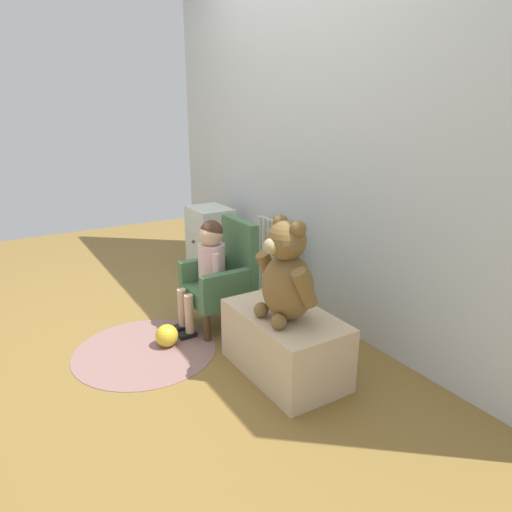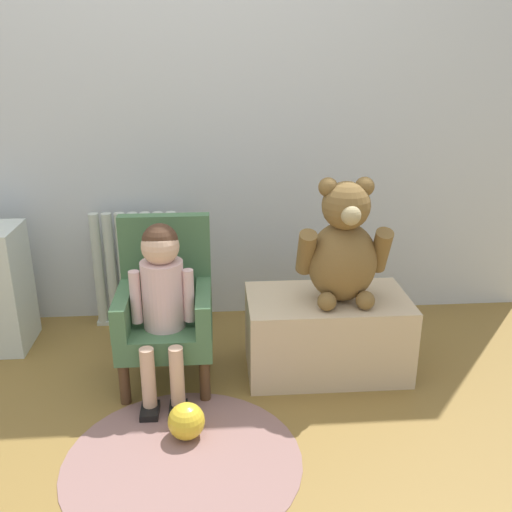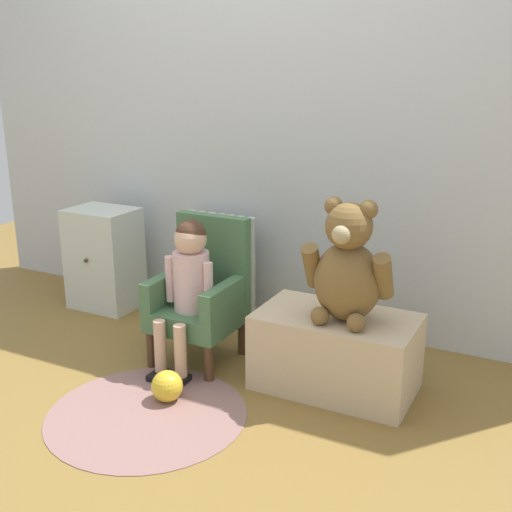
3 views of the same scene
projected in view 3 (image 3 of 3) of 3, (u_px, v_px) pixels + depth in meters
The scene contains 10 objects.
ground_plane at pixel (150, 395), 2.80m from camera, with size 6.00×6.00×0.00m, color olive.
back_wall at pixel (262, 101), 3.37m from camera, with size 3.80×0.05×2.40m, color silver.
radiator at pixel (221, 266), 3.61m from camera, with size 0.43×0.05×0.59m.
small_dresser at pixel (105, 258), 3.75m from camera, with size 0.38×0.32×0.59m.
child_armchair at pixel (202, 294), 3.09m from camera, with size 0.38×0.38×0.69m.
child_figure at pixel (188, 274), 2.95m from camera, with size 0.25×0.35×0.71m.
low_bench at pixel (336, 352), 2.82m from camera, with size 0.69×0.40×0.35m, color #CBB28D.
large_teddy_bear at pixel (348, 268), 2.66m from camera, with size 0.38×0.27×0.53m.
floor_rug at pixel (147, 414), 2.65m from camera, with size 0.83×0.83×0.01m, color #89635E.
toy_ball at pixel (168, 386), 2.74m from camera, with size 0.14×0.14×0.14m, color gold.
Camera 3 is at (1.55, -2.01, 1.40)m, focal length 45.00 mm.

